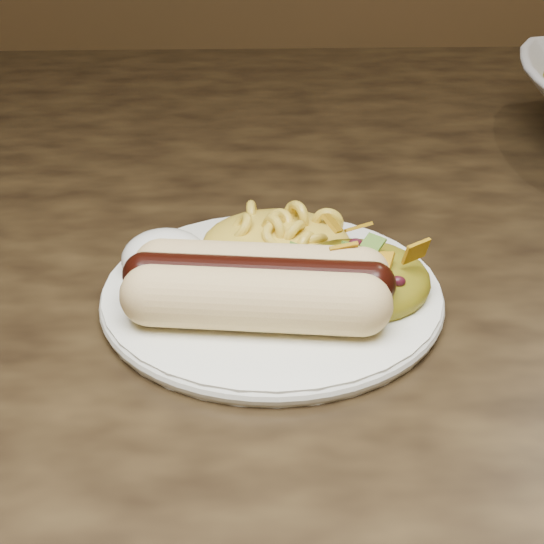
{
  "coord_description": "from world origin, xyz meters",
  "views": [
    {
      "loc": [
        0.02,
        -0.53,
        1.01
      ],
      "look_at": [
        0.03,
        -0.11,
        0.77
      ],
      "focal_mm": 55.0,
      "sensor_mm": 36.0,
      "label": 1
    }
  ],
  "objects": [
    {
      "name": "table",
      "position": [
        0.0,
        0.0,
        0.66
      ],
      "size": [
        1.6,
        0.9,
        0.75
      ],
      "color": "#392B16",
      "rests_on": "floor"
    },
    {
      "name": "plate",
      "position": [
        0.03,
        -0.11,
        0.76
      ],
      "size": [
        0.25,
        0.25,
        0.01
      ],
      "primitive_type": "cylinder",
      "rotation": [
        0.0,
        0.0,
        0.35
      ],
      "color": "white",
      "rests_on": "table"
    },
    {
      "name": "hotdog",
      "position": [
        0.02,
        -0.14,
        0.78
      ],
      "size": [
        0.13,
        0.08,
        0.03
      ],
      "rotation": [
        0.0,
        0.0,
        -0.12
      ],
      "color": "#EBCD78",
      "rests_on": "plate"
    },
    {
      "name": "mac_and_cheese",
      "position": [
        0.03,
        -0.07,
        0.78
      ],
      "size": [
        0.1,
        0.09,
        0.04
      ],
      "primitive_type": "ellipsoid",
      "rotation": [
        0.0,
        0.0,
        -0.03
      ],
      "color": "yellow",
      "rests_on": "plate"
    },
    {
      "name": "sour_cream",
      "position": [
        -0.03,
        -0.09,
        0.78
      ],
      "size": [
        0.07,
        0.07,
        0.03
      ],
      "primitive_type": "ellipsoid",
      "rotation": [
        0.0,
        0.0,
        0.31
      ],
      "color": "white",
      "rests_on": "plate"
    },
    {
      "name": "taco_salad",
      "position": [
        0.08,
        -0.12,
        0.77
      ],
      "size": [
        0.09,
        0.08,
        0.04
      ],
      "rotation": [
        0.0,
        0.0,
        0.35
      ],
      "color": "#A4560B",
      "rests_on": "plate"
    }
  ]
}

